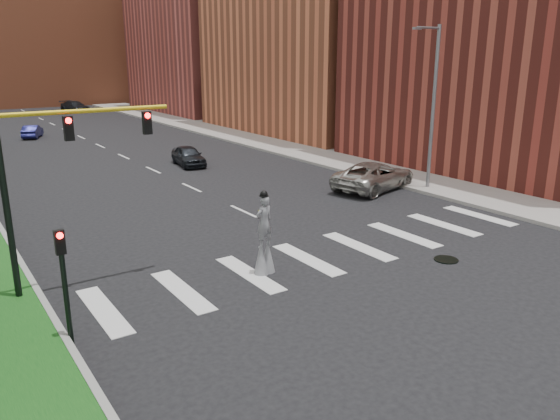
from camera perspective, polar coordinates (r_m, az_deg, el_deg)
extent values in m
plane|color=black|center=(20.82, 7.40, -5.24)|extent=(160.00, 160.00, 0.00)
cube|color=gray|center=(47.54, -1.13, 7.05)|extent=(5.00, 90.00, 0.18)
cylinder|color=black|center=(21.59, 16.97, -4.98)|extent=(0.90, 0.90, 0.04)
cube|color=#C5633E|center=(56.74, 4.48, 20.52)|extent=(16.00, 22.00, 24.00)
cube|color=#A8463E|center=(76.91, -7.26, 17.76)|extent=(16.00, 22.00, 20.00)
cube|color=#C5633E|center=(94.40, -23.29, 15.69)|extent=(26.00, 14.00, 18.00)
cylinder|color=slate|center=(31.65, 15.71, 10.00)|extent=(0.20, 0.20, 9.00)
cylinder|color=slate|center=(30.93, 15.32, 17.89)|extent=(1.80, 0.12, 0.12)
cube|color=slate|center=(30.26, 14.13, 17.93)|extent=(0.50, 0.18, 0.12)
cylinder|color=black|center=(18.11, -26.66, 0.22)|extent=(0.20, 0.20, 6.20)
cylinder|color=gold|center=(18.13, -19.53, 9.74)|extent=(5.20, 0.14, 0.14)
cube|color=black|center=(18.04, -21.23, 7.94)|extent=(0.28, 0.18, 0.75)
cylinder|color=#FF0C0C|center=(17.91, -21.24, 8.70)|extent=(0.18, 0.06, 0.18)
cube|color=black|center=(18.75, -13.73, 8.83)|extent=(0.28, 0.18, 0.75)
cylinder|color=#FF0C0C|center=(18.63, -13.67, 9.57)|extent=(0.18, 0.06, 0.18)
cylinder|color=black|center=(15.43, -21.48, -8.05)|extent=(0.14, 0.14, 3.00)
cube|color=black|center=(14.94, -22.02, -3.13)|extent=(0.25, 0.16, 0.65)
cylinder|color=#FF0C0C|center=(14.78, -22.02, -2.50)|extent=(0.16, 0.05, 0.16)
cylinder|color=black|center=(19.44, -1.29, -5.13)|extent=(0.07, 0.07, 0.97)
cylinder|color=black|center=(19.25, -2.00, -5.37)|extent=(0.07, 0.07, 0.97)
cone|color=slate|center=(19.40, -1.29, -4.80)|extent=(0.52, 0.52, 1.21)
cone|color=slate|center=(19.20, -2.00, -5.03)|extent=(0.52, 0.52, 1.21)
imported|color=slate|center=(18.88, -1.68, -1.25)|extent=(0.74, 0.55, 1.86)
sphere|color=black|center=(18.61, -1.70, 1.66)|extent=(0.26, 0.26, 0.26)
cylinder|color=black|center=(18.62, -1.70, 1.51)|extent=(0.34, 0.34, 0.02)
cube|color=yellow|center=(18.83, -1.97, 0.33)|extent=(0.22, 0.05, 0.10)
imported|color=#AEACA5|center=(31.67, 9.83, 3.55)|extent=(6.17, 3.96, 1.58)
imported|color=black|center=(38.56, -9.55, 5.61)|extent=(2.10, 4.15, 1.36)
imported|color=#181955|center=(55.81, -24.46, 7.48)|extent=(2.49, 3.78, 1.18)
imported|color=black|center=(78.83, -20.62, 10.08)|extent=(3.42, 5.31, 1.43)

